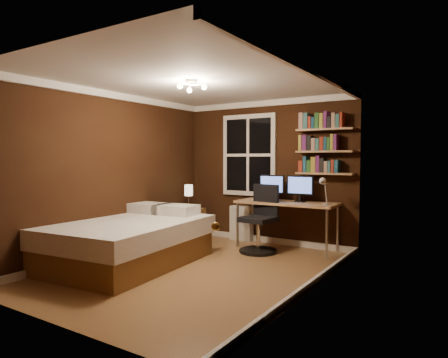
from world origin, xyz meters
The scene contains 24 objects.
floor centered at (0.00, 0.00, 0.00)m, with size 4.20×4.20×0.00m, color olive.
wall_back centered at (0.00, 2.10, 1.25)m, with size 3.20×0.04×2.50m, color black.
wall_left centered at (-1.60, 0.00, 1.25)m, with size 0.04×4.20×2.50m, color black.
wall_right centered at (1.60, 0.00, 1.25)m, with size 0.04×4.20×2.50m, color black.
ceiling centered at (0.00, 0.00, 2.50)m, with size 3.20×4.20×0.02m, color white.
window centered at (-0.35, 2.06, 1.55)m, with size 1.06×0.06×1.46m, color white.
door centered at (1.59, -1.55, 1.02)m, with size 0.03×0.82×2.05m, color black, non-canonical shape.
door_knob centered at (1.55, -1.85, 1.00)m, with size 0.06×0.06×0.06m, color gold.
ceiling_fixture centered at (0.00, -0.10, 2.40)m, with size 0.44×0.44×0.18m, color beige, non-canonical shape.
bookshelf_lower centered at (1.08, 1.98, 1.25)m, with size 0.92×0.22×0.03m, color #AB7A53.
books_row_lower centered at (1.08, 1.98, 1.38)m, with size 0.60×0.16×0.23m, color maroon, non-canonical shape.
bookshelf_middle centered at (1.08, 1.98, 1.60)m, with size 0.92×0.22×0.03m, color #AB7A53.
books_row_middle centered at (1.08, 1.98, 1.73)m, with size 0.60×0.16×0.23m, color navy, non-canonical shape.
bookshelf_upper centered at (1.08, 1.98, 1.95)m, with size 0.92×0.22×0.03m, color #AB7A53.
books_row_upper centered at (1.08, 1.98, 2.08)m, with size 0.66×0.16×0.23m, color #295E28, non-canonical shape.
bed centered at (-1.00, -0.27, 0.33)m, with size 1.84×2.40×0.77m.
nightstand centered at (-1.25, 1.45, 0.29)m, with size 0.47×0.47×0.58m, color brown.
bedside_lamp centered at (-1.25, 1.45, 0.80)m, with size 0.15×0.15×0.43m, color #F0E5CA, non-canonical shape.
radiator centered at (-0.46, 1.99, 0.31)m, with size 0.42×0.15×0.62m, color silver.
desk centered at (0.52, 1.77, 0.73)m, with size 1.65×0.62×0.79m.
monitor_left centered at (0.21, 1.85, 1.00)m, with size 0.45×0.12×0.43m, color black, non-canonical shape.
monitor_right centered at (0.72, 1.85, 1.00)m, with size 0.45×0.12×0.43m, color black, non-canonical shape.
desk_lamp centered at (1.20, 1.61, 1.01)m, with size 0.14×0.32×0.44m, color silver, non-canonical shape.
office_chair centered at (0.24, 1.37, 0.42)m, with size 0.59×0.59×1.07m.
Camera 1 is at (3.15, -4.24, 1.50)m, focal length 32.00 mm.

